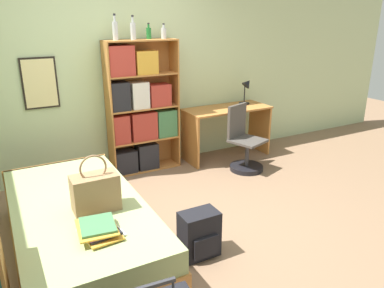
% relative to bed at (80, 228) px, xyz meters
% --- Properties ---
extents(ground_plane, '(14.00, 14.00, 0.00)m').
position_rel_bed_xyz_m(ground_plane, '(0.80, -0.02, -0.24)').
color(ground_plane, '#84664C').
extents(wall_back, '(10.00, 0.09, 2.60)m').
position_rel_bed_xyz_m(wall_back, '(0.79, 1.69, 1.06)').
color(wall_back, beige).
rests_on(wall_back, ground_plane).
extents(bed, '(1.05, 2.08, 0.49)m').
position_rel_bed_xyz_m(bed, '(0.00, 0.00, 0.00)').
color(bed, '#B77538').
rests_on(bed, ground_plane).
extents(handbag, '(0.36, 0.20, 0.47)m').
position_rel_bed_xyz_m(handbag, '(0.12, -0.20, 0.40)').
color(handbag, '#93704C').
rests_on(handbag, bed).
extents(book_stack_on_bed, '(0.33, 0.37, 0.08)m').
position_rel_bed_xyz_m(book_stack_on_bed, '(0.04, -0.57, 0.29)').
color(book_stack_on_bed, silver).
rests_on(book_stack_on_bed, bed).
extents(bookcase, '(0.91, 0.28, 1.69)m').
position_rel_bed_xyz_m(bookcase, '(1.14, 1.49, 0.57)').
color(bookcase, '#B77538').
rests_on(bookcase, ground_plane).
extents(bottle_green, '(0.06, 0.06, 0.30)m').
position_rel_bed_xyz_m(bottle_green, '(0.89, 1.49, 1.56)').
color(bottle_green, '#B7BCC1').
rests_on(bottle_green, bookcase).
extents(bottle_brown, '(0.06, 0.06, 0.28)m').
position_rel_bed_xyz_m(bottle_brown, '(1.10, 1.47, 1.56)').
color(bottle_brown, '#B7BCC1').
rests_on(bottle_brown, bookcase).
extents(bottle_clear, '(0.06, 0.06, 0.19)m').
position_rel_bed_xyz_m(bottle_clear, '(1.32, 1.51, 1.52)').
color(bottle_clear, '#1E6B2D').
rests_on(bottle_clear, bookcase).
extents(bottle_blue, '(0.06, 0.06, 0.18)m').
position_rel_bed_xyz_m(bottle_blue, '(1.51, 1.49, 1.52)').
color(bottle_blue, '#B7BCC1').
rests_on(bottle_blue, bookcase).
extents(desk, '(1.23, 0.53, 0.73)m').
position_rel_bed_xyz_m(desk, '(2.41, 1.37, 0.27)').
color(desk, '#B77538').
rests_on(desk, ground_plane).
extents(desk_lamp, '(0.20, 0.15, 0.38)m').
position_rel_bed_xyz_m(desk_lamp, '(2.80, 1.46, 0.74)').
color(desk_lamp, black).
rests_on(desk_lamp, desk).
extents(desk_chair, '(0.51, 0.51, 0.87)m').
position_rel_bed_xyz_m(desk_chair, '(2.35, 0.86, 0.04)').
color(desk_chair, black).
rests_on(desk_chair, ground_plane).
extents(backpack, '(0.33, 0.24, 0.41)m').
position_rel_bed_xyz_m(backpack, '(0.89, -0.53, -0.04)').
color(backpack, black).
rests_on(backpack, ground_plane).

